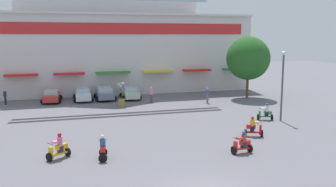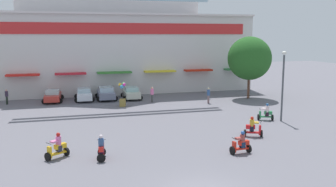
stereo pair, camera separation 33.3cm
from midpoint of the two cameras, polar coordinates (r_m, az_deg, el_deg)
name	(u,v)px [view 1 (the left image)]	position (r m, az deg, el deg)	size (l,w,h in m)	color
ground_plane	(145,128)	(29.91, -3.92, -5.41)	(128.00, 128.00, 0.00)	slate
colonial_building	(106,31)	(52.50, -9.81, 9.48)	(37.37, 18.81, 18.56)	silver
plaza_tree_1	(248,58)	(44.43, 12.09, 5.35)	(5.14, 5.00, 7.30)	brown
parked_car_0	(52,96)	(43.34, -17.78, -0.36)	(2.38, 4.15, 1.37)	red
parked_car_1	(83,94)	(43.37, -13.25, -0.11)	(2.31, 4.38, 1.46)	silver
parked_car_2	(105,93)	(43.41, -9.96, 0.03)	(2.49, 4.06, 1.51)	slate
parked_car_3	(130,93)	(43.56, -6.08, 0.10)	(2.37, 4.06, 1.42)	beige
scooter_rider_1	(59,148)	(23.59, -16.95, -8.10)	(1.50, 1.25, 1.60)	black
scooter_rider_3	(265,113)	(33.69, 14.57, -2.96)	(1.44, 0.98, 1.52)	black
scooter_rider_6	(103,149)	(22.82, -10.47, -8.45)	(0.69, 1.37, 1.56)	black
scooter_rider_7	(254,128)	(28.07, 12.76, -5.22)	(1.43, 1.01, 1.53)	black
scooter_rider_9	(242,144)	(24.03, 11.03, -7.67)	(1.36, 0.61, 1.46)	black
pedestrian_0	(208,94)	(40.84, 5.90, -0.13)	(0.41, 0.41, 1.72)	#806164
pedestrian_1	(151,94)	(41.13, -2.85, -0.02)	(0.51, 0.51, 1.74)	#434543
pedestrian_2	(5,96)	(43.47, -24.10, -0.37)	(0.37, 0.37, 1.65)	black
streetlamp_near	(283,80)	(33.23, 17.03, 1.99)	(0.40, 0.40, 6.10)	#474C51
balloon_vendor_cart	(122,96)	(39.08, -7.42, -0.32)	(0.81, 1.02, 2.56)	olive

